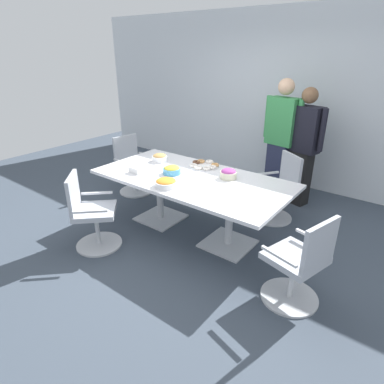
{
  "coord_description": "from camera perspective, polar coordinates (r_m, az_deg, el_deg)",
  "views": [
    {
      "loc": [
        2.24,
        -2.93,
        2.19
      ],
      "look_at": [
        0.0,
        0.0,
        0.55
      ],
      "focal_mm": 30.4,
      "sensor_mm": 36.0,
      "label": 1
    }
  ],
  "objects": [
    {
      "name": "back_wall",
      "position": [
        5.84,
        15.0,
        15.41
      ],
      "size": [
        8.0,
        0.1,
        2.8
      ],
      "primitive_type": "cube",
      "color": "silver",
      "rests_on": "ground"
    },
    {
      "name": "person_standing_1",
      "position": [
        5.0,
        18.87,
        7.61
      ],
      "size": [
        0.61,
        0.33,
        1.71
      ],
      "rotation": [
        0.0,
        0.0,
        -3.41
      ],
      "color": "black",
      "rests_on": "ground"
    },
    {
      "name": "office_chair_1",
      "position": [
        3.96,
        -17.33,
        -3.96
      ],
      "size": [
        0.76,
        0.76,
        0.91
      ],
      "rotation": [
        0.0,
        0.0,
        -0.8
      ],
      "color": "silver",
      "rests_on": "ground"
    },
    {
      "name": "person_standing_0",
      "position": [
        5.1,
        15.29,
        9.05
      ],
      "size": [
        0.61,
        0.29,
        1.81
      ],
      "rotation": [
        0.0,
        0.0,
        -3.32
      ],
      "color": "#232842",
      "rests_on": "ground"
    },
    {
      "name": "office_chair_2",
      "position": [
        3.13,
        18.29,
        -12.16
      ],
      "size": [
        0.67,
        0.67,
        0.91
      ],
      "rotation": [
        0.0,
        0.0,
        1.3
      ],
      "color": "silver",
      "rests_on": "ground"
    },
    {
      "name": "ground_plane",
      "position": [
        4.29,
        0.0,
        -6.79
      ],
      "size": [
        10.0,
        10.0,
        0.01
      ],
      "primitive_type": "cube",
      "color": "#3D4754"
    },
    {
      "name": "napkin_pile",
      "position": [
        4.16,
        -9.5,
        3.95
      ],
      "size": [
        0.17,
        0.17,
        0.08
      ],
      "primitive_type": "cube",
      "color": "white",
      "rests_on": "conference_table"
    },
    {
      "name": "office_chair_0",
      "position": [
        5.38,
        -10.38,
        4.2
      ],
      "size": [
        0.6,
        0.6,
        0.91
      ],
      "rotation": [
        0.0,
        0.0,
        -1.69
      ],
      "color": "silver",
      "rests_on": "ground"
    },
    {
      "name": "donut_platter",
      "position": [
        4.31,
        2.14,
        4.71
      ],
      "size": [
        0.39,
        0.4,
        0.04
      ],
      "color": "white",
      "rests_on": "conference_table"
    },
    {
      "name": "conference_table",
      "position": [
        4.01,
        0.0,
        0.98
      ],
      "size": [
        2.4,
        1.2,
        0.75
      ],
      "color": "silver",
      "rests_on": "ground"
    },
    {
      "name": "office_chair_3",
      "position": [
        4.58,
        14.89,
        0.18
      ],
      "size": [
        0.75,
        0.75,
        0.91
      ],
      "rotation": [
        0.0,
        0.0,
        -3.76
      ],
      "color": "silver",
      "rests_on": "ground"
    },
    {
      "name": "snack_bowl_cookies",
      "position": [
        4.53,
        -5.69,
        6.03
      ],
      "size": [
        0.21,
        0.21,
        0.11
      ],
      "color": "white",
      "rests_on": "conference_table"
    },
    {
      "name": "snack_bowl_chips_yellow",
      "position": [
        4.05,
        -3.55,
        3.89
      ],
      "size": [
        0.22,
        0.22,
        0.11
      ],
      "color": "#4C9EC6",
      "rests_on": "conference_table"
    },
    {
      "name": "snack_bowl_candy_mix",
      "position": [
        3.93,
        6.41,
        3.23
      ],
      "size": [
        0.2,
        0.2,
        0.12
      ],
      "color": "beige",
      "rests_on": "conference_table"
    },
    {
      "name": "snack_bowl_chips_orange",
      "position": [
        3.68,
        -4.59,
        1.63
      ],
      "size": [
        0.26,
        0.26,
        0.1
      ],
      "color": "white",
      "rests_on": "conference_table"
    }
  ]
}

